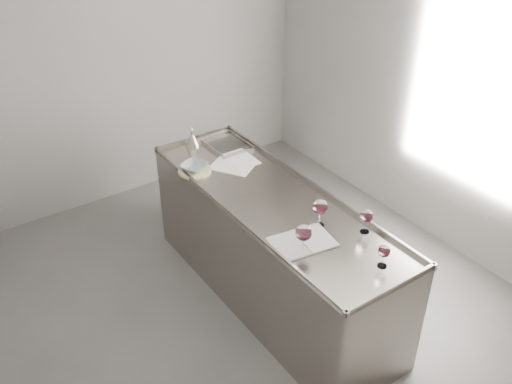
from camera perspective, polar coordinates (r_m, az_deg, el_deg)
room_shell at (r=3.51m, az=-1.80°, el=0.75°), size 4.54×5.04×2.84m
counter at (r=4.48m, az=1.67°, el=-5.81°), size 0.77×2.42×0.97m
wine_glass_left at (r=3.63m, az=4.79°, el=-4.12°), size 0.11×0.11×0.21m
wine_glass_middle at (r=3.88m, az=6.45°, el=-1.57°), size 0.11×0.11×0.21m
wine_glass_right at (r=3.88m, az=10.98°, el=-2.41°), size 0.09×0.09×0.18m
wine_glass_small at (r=3.62m, az=12.68°, el=-5.87°), size 0.08×0.08×0.16m
notebook at (r=3.79m, az=4.69°, el=-5.00°), size 0.44×0.34×0.02m
loose_paper_top at (r=4.64m, az=-2.40°, el=2.61°), size 0.38×0.41×0.00m
loose_paper_under at (r=4.74m, az=-1.54°, el=3.33°), size 0.23×0.32×0.00m
trivet at (r=4.58m, az=-6.16°, el=2.15°), size 0.30×0.30×0.02m
ceramic_bowl at (r=4.56m, az=-6.18°, el=2.52°), size 0.27×0.27×0.05m
wine_funnel at (r=4.94m, az=-6.38°, el=5.16°), size 0.13×0.13×0.20m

